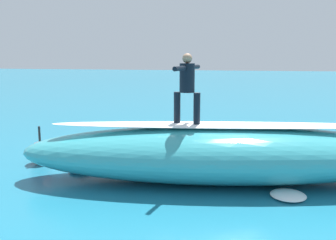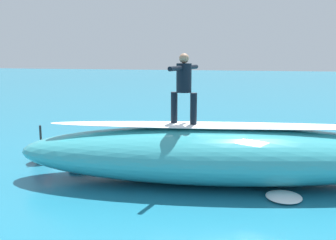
{
  "view_description": "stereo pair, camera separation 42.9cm",
  "coord_description": "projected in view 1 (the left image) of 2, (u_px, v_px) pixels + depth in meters",
  "views": [
    {
      "loc": [
        -0.96,
        10.99,
        3.11
      ],
      "look_at": [
        1.13,
        -0.07,
        1.17
      ],
      "focal_mm": 41.77,
      "sensor_mm": 36.0,
      "label": 1
    },
    {
      "loc": [
        -1.38,
        10.9,
        3.11
      ],
      "look_at": [
        1.13,
        -0.07,
        1.17
      ],
      "focal_mm": 41.77,
      "sensor_mm": 36.0,
      "label": 2
    }
  ],
  "objects": [
    {
      "name": "foam_patch_mid",
      "position": [
        81.0,
        170.0,
        10.33
      ],
      "size": [
        0.8,
        0.78,
        0.13
      ],
      "primitive_type": "ellipsoid",
      "rotation": [
        0.0,
        0.0,
        0.57
      ],
      "color": "white",
      "rests_on": "ground_plane"
    },
    {
      "name": "surfer_riding",
      "position": [
        187.0,
        83.0,
        9.25
      ],
      "size": [
        0.65,
        1.57,
        1.67
      ],
      "rotation": [
        0.0,
        0.0,
        -0.22
      ],
      "color": "black",
      "rests_on": "surfboard_riding"
    },
    {
      "name": "wave_crest",
      "position": [
        223.0,
        154.0,
        9.5
      ],
      "size": [
        10.11,
        3.93,
        1.36
      ],
      "primitive_type": "ellipsoid",
      "rotation": [
        0.0,
        0.0,
        0.14
      ],
      "color": "teal",
      "rests_on": "ground_plane"
    },
    {
      "name": "foam_patch_near",
      "position": [
        288.0,
        195.0,
        8.48
      ],
      "size": [
        0.93,
        0.96,
        0.12
      ],
      "primitive_type": "ellipsoid",
      "rotation": [
        0.0,
        0.0,
        1.79
      ],
      "color": "white",
      "rests_on": "ground_plane"
    },
    {
      "name": "buoy_marker",
      "position": [
        40.0,
        152.0,
        11.1
      ],
      "size": [
        0.63,
        0.63,
        1.07
      ],
      "color": "red",
      "rests_on": "ground_plane"
    },
    {
      "name": "wave_foam_lip",
      "position": [
        223.0,
        125.0,
        9.38
      ],
      "size": [
        8.41,
        2.09,
        0.08
      ],
      "primitive_type": "ellipsoid",
      "rotation": [
        0.0,
        0.0,
        0.14
      ],
      "color": "white",
      "rests_on": "wave_crest"
    },
    {
      "name": "surfboard_riding",
      "position": [
        187.0,
        125.0,
        9.42
      ],
      "size": [
        2.16,
        0.93,
        0.07
      ],
      "primitive_type": "ellipsoid",
      "rotation": [
        0.0,
        0.0,
        -0.22
      ],
      "color": "silver",
      "rests_on": "wave_crest"
    },
    {
      "name": "ground_plane",
      "position": [
        206.0,
        161.0,
        11.34
      ],
      "size": [
        120.0,
        120.0,
        0.0
      ],
      "primitive_type": "plane",
      "color": "teal"
    },
    {
      "name": "surfer_paddling",
      "position": [
        151.0,
        137.0,
        13.55
      ],
      "size": [
        1.62,
        0.39,
        0.29
      ],
      "rotation": [
        0.0,
        0.0,
        -3.07
      ],
      "color": "black",
      "rests_on": "surfboard_paddling"
    },
    {
      "name": "surfboard_paddling",
      "position": [
        155.0,
        142.0,
        13.56
      ],
      "size": [
        2.07,
        0.72,
        0.09
      ],
      "primitive_type": "ellipsoid",
      "rotation": [
        0.0,
        0.0,
        -3.07
      ],
      "color": "yellow",
      "rests_on": "ground_plane"
    }
  ]
}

